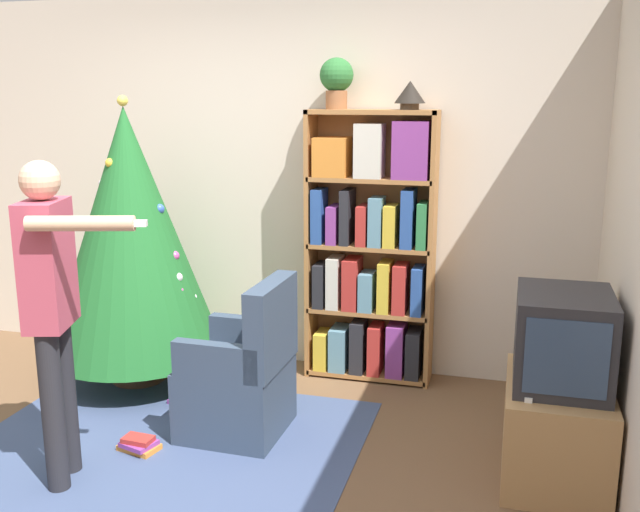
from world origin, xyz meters
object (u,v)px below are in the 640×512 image
Objects in this scene: armchair at (242,380)px; standing_person at (52,298)px; table_lamp at (410,93)px; bookshelf at (371,252)px; christmas_tree at (130,233)px; potted_plant at (337,79)px; television at (563,339)px.

standing_person reaches higher than armchair.
table_lamp reaches higher than standing_person.
christmas_tree is (-1.52, -0.48, 0.14)m from bookshelf.
standing_person is 2.27m from potted_plant.
standing_person is (0.30, -1.27, -0.07)m from christmas_tree.
christmas_tree is 1.69m from potted_plant.
bookshelf reaches higher than television.
potted_plant reaches higher than christmas_tree.
television is 2.19m from potted_plant.
potted_plant is 0.49m from table_lamp.
armchair is 2.80× the size of potted_plant.
bookshelf is 1.06m from table_lamp.
christmas_tree is 1.32m from armchair.
table_lamp is at bearing 15.44° from christmas_tree.
potted_plant reaches higher than television.
television is 1.70× the size of potted_plant.
table_lamp is at bearing 2.29° from bookshelf.
table_lamp reaches higher than armchair.
potted_plant is at bearing 20.80° from christmas_tree.
christmas_tree is at bearing -117.50° from armchair.
potted_plant is (0.98, 1.76, 1.06)m from standing_person.
bookshelf is at bearing 138.31° from television.
armchair is at bearing -106.25° from potted_plant.
christmas_tree is 5.85× the size of potted_plant.
bookshelf reaches higher than standing_person.
table_lamp is (0.48, -0.00, -0.09)m from potted_plant.
television is 0.29× the size of christmas_tree.
television is 2.78m from christmas_tree.
table_lamp is (1.46, 1.76, 0.97)m from standing_person.
television is at bearing -12.06° from christmas_tree.
armchair is (0.98, -0.54, -0.71)m from christmas_tree.
christmas_tree is 2.03m from table_lamp.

